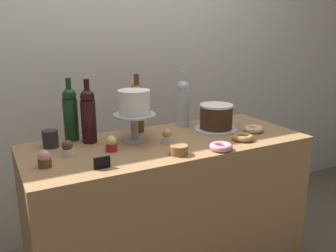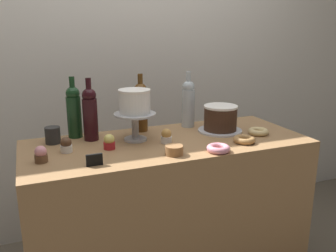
% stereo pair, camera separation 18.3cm
% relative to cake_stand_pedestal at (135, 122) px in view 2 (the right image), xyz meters
% --- Properties ---
extents(back_wall, '(6.00, 0.05, 2.60)m').
position_rel_cake_stand_pedestal_xyz_m(back_wall, '(0.15, 0.80, 0.28)').
color(back_wall, silver).
rests_on(back_wall, ground_plane).
extents(display_counter, '(1.46, 0.60, 0.92)m').
position_rel_cake_stand_pedestal_xyz_m(display_counter, '(0.15, -0.07, -0.56)').
color(display_counter, '#997047').
rests_on(display_counter, ground_plane).
extents(cake_stand_pedestal, '(0.22, 0.22, 0.14)m').
position_rel_cake_stand_pedestal_xyz_m(cake_stand_pedestal, '(0.00, 0.00, 0.00)').
color(cake_stand_pedestal, '#B2B2B7').
rests_on(cake_stand_pedestal, display_counter).
extents(white_layer_cake, '(0.16, 0.16, 0.12)m').
position_rel_cake_stand_pedestal_xyz_m(white_layer_cake, '(0.00, -0.00, 0.11)').
color(white_layer_cake, white).
rests_on(white_layer_cake, cake_stand_pedestal).
extents(silver_serving_platter, '(0.25, 0.25, 0.01)m').
position_rel_cake_stand_pedestal_xyz_m(silver_serving_platter, '(0.49, -0.02, -0.09)').
color(silver_serving_platter, silver).
rests_on(silver_serving_platter, display_counter).
extents(chocolate_round_cake, '(0.19, 0.19, 0.14)m').
position_rel_cake_stand_pedestal_xyz_m(chocolate_round_cake, '(0.49, -0.02, -0.02)').
color(chocolate_round_cake, '#3D2619').
rests_on(chocolate_round_cake, silver_serving_platter).
extents(wine_bottle_clear, '(0.08, 0.08, 0.33)m').
position_rel_cake_stand_pedestal_xyz_m(wine_bottle_clear, '(0.37, 0.14, 0.05)').
color(wine_bottle_clear, '#B2BCC1').
rests_on(wine_bottle_clear, display_counter).
extents(wine_bottle_green, '(0.08, 0.08, 0.33)m').
position_rel_cake_stand_pedestal_xyz_m(wine_bottle_green, '(-0.28, 0.18, 0.05)').
color(wine_bottle_green, '#193D1E').
rests_on(wine_bottle_green, display_counter).
extents(wine_bottle_dark_red, '(0.08, 0.08, 0.33)m').
position_rel_cake_stand_pedestal_xyz_m(wine_bottle_dark_red, '(-0.21, 0.09, 0.05)').
color(wine_bottle_dark_red, black).
rests_on(wine_bottle_dark_red, display_counter).
extents(wine_bottle_amber, '(0.08, 0.08, 0.33)m').
position_rel_cake_stand_pedestal_xyz_m(wine_bottle_amber, '(0.08, 0.16, 0.05)').
color(wine_bottle_amber, '#5B3814').
rests_on(wine_bottle_amber, display_counter).
extents(cupcake_strawberry, '(0.06, 0.06, 0.07)m').
position_rel_cake_stand_pedestal_xyz_m(cupcake_strawberry, '(-0.47, -0.15, -0.06)').
color(cupcake_strawberry, brown).
rests_on(cupcake_strawberry, display_counter).
extents(cupcake_chocolate, '(0.06, 0.06, 0.07)m').
position_rel_cake_stand_pedestal_xyz_m(cupcake_chocolate, '(-0.36, -0.06, -0.06)').
color(cupcake_chocolate, white).
rests_on(cupcake_chocolate, display_counter).
extents(cupcake_caramel, '(0.06, 0.06, 0.07)m').
position_rel_cake_stand_pedestal_xyz_m(cupcake_caramel, '(0.13, -0.10, -0.06)').
color(cupcake_caramel, white).
rests_on(cupcake_caramel, display_counter).
extents(cupcake_lemon, '(0.06, 0.06, 0.07)m').
position_rel_cake_stand_pedestal_xyz_m(cupcake_lemon, '(-0.16, -0.09, -0.06)').
color(cupcake_lemon, red).
rests_on(cupcake_lemon, display_counter).
extents(donut_glazed, '(0.11, 0.11, 0.03)m').
position_rel_cake_stand_pedestal_xyz_m(donut_glazed, '(0.66, -0.15, -0.08)').
color(donut_glazed, '#E0C17F').
rests_on(donut_glazed, display_counter).
extents(donut_maple, '(0.11, 0.11, 0.03)m').
position_rel_cake_stand_pedestal_xyz_m(donut_maple, '(0.50, -0.25, -0.08)').
color(donut_maple, '#B27F47').
rests_on(donut_maple, display_counter).
extents(donut_pink, '(0.11, 0.11, 0.03)m').
position_rel_cake_stand_pedestal_xyz_m(donut_pink, '(0.31, -0.32, -0.08)').
color(donut_pink, pink).
rests_on(donut_pink, display_counter).
extents(cookie_stack, '(0.08, 0.08, 0.04)m').
position_rel_cake_stand_pedestal_xyz_m(cookie_stack, '(0.10, -0.28, -0.08)').
color(cookie_stack, olive).
rests_on(cookie_stack, display_counter).
extents(price_sign_chalkboard, '(0.07, 0.01, 0.05)m').
position_rel_cake_stand_pedestal_xyz_m(price_sign_chalkboard, '(-0.27, -0.28, -0.07)').
color(price_sign_chalkboard, black).
rests_on(price_sign_chalkboard, display_counter).
extents(coffee_cup_ceramic, '(0.08, 0.08, 0.08)m').
position_rel_cake_stand_pedestal_xyz_m(coffee_cup_ceramic, '(-0.40, 0.11, -0.06)').
color(coffee_cup_ceramic, '#282828').
rests_on(coffee_cup_ceramic, display_counter).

